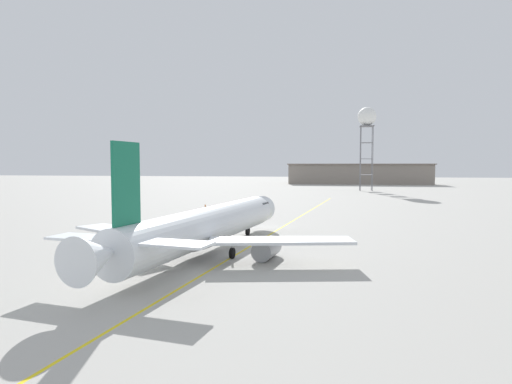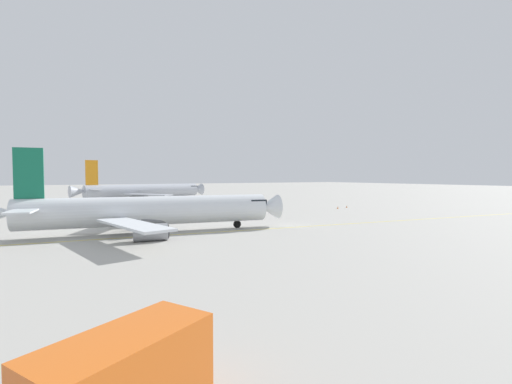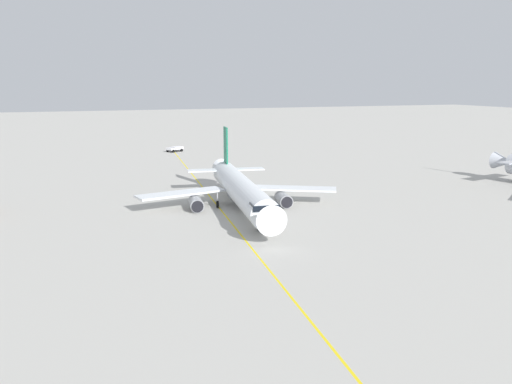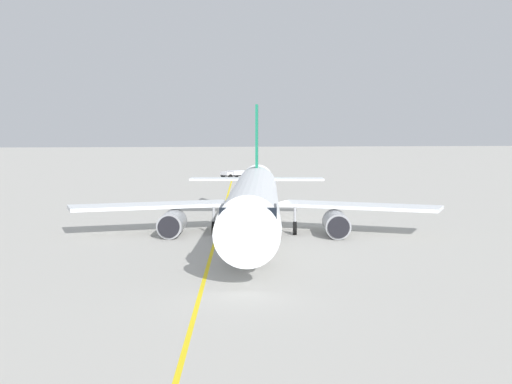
# 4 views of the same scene
# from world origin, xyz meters

# --- Properties ---
(ground_plane) EXTENTS (600.00, 600.00, 0.00)m
(ground_plane) POSITION_xyz_m (0.00, 0.00, 0.00)
(ground_plane) COLOR #ADAAA3
(airliner_main) EXTENTS (38.47, 30.85, 11.07)m
(airliner_main) POSITION_xyz_m (-4.12, 2.24, 2.79)
(airliner_main) COLOR silver
(airliner_main) RESTS_ON ground_plane
(pushback_tug_truck) EXTENTS (4.14, 4.98, 1.30)m
(pushback_tug_truck) POSITION_xyz_m (66.35, -3.39, 0.80)
(pushback_tug_truck) COLOR #232326
(pushback_tug_truck) RESTS_ON ground_plane
(taxiway_centreline) EXTENTS (152.00, 18.34, 0.01)m
(taxiway_centreline) POSITION_xyz_m (-7.09, 5.67, 0.00)
(taxiway_centreline) COLOR yellow
(taxiway_centreline) RESTS_ON ground_plane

